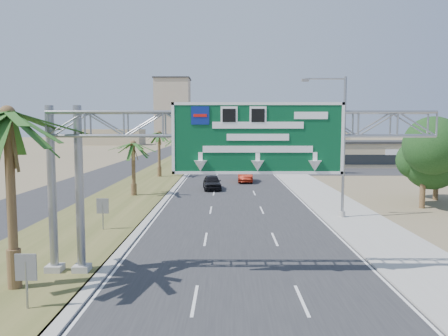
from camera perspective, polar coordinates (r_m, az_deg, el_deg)
road at (r=118.95m, az=0.61°, el=2.14°), size 12.00×300.00×0.02m
sidewalk_right at (r=119.31m, az=4.69°, el=2.15°), size 4.00×300.00×0.10m
median_grass at (r=119.29m, az=-4.21°, el=2.16°), size 7.00×300.00×0.12m
opposing_road at (r=120.03m, az=-7.54°, el=2.12°), size 8.00×300.00×0.02m
sign_gantry at (r=18.70m, az=-0.46°, el=4.10°), size 16.75×1.24×7.50m
palm_near at (r=18.74m, az=-26.44°, el=6.23°), size 5.70×5.70×8.35m
palm_row_b at (r=41.71m, az=-11.79°, el=3.02°), size 3.99×3.99×5.95m
palm_row_c at (r=57.43m, az=-8.49°, el=4.41°), size 3.99×3.99×6.75m
palm_row_d at (r=75.30m, az=-6.41°, el=3.67°), size 3.99×3.99×5.45m
palm_row_e at (r=94.18m, az=-5.09°, el=4.40°), size 3.99×3.99×6.15m
palm_row_f at (r=119.10m, az=-3.98°, el=4.39°), size 3.99×3.99×5.75m
streetlight_near at (r=31.88m, az=15.01°, el=1.94°), size 3.27×0.44×10.00m
streetlight_mid at (r=61.34m, az=7.85°, el=3.56°), size 3.27×0.44×10.00m
streetlight_far at (r=97.13m, az=5.02°, el=4.19°), size 3.27×0.44×10.00m
signal_mast at (r=80.98m, az=4.47°, el=4.10°), size 10.28×0.71×8.00m
store_building at (r=78.31m, az=17.17°, el=1.76°), size 18.00×10.00×4.00m
oak_near at (r=38.26m, az=24.68°, el=1.91°), size 4.50×4.50×6.80m
oak_far at (r=43.19m, az=26.08°, el=1.23°), size 3.50×3.50×5.60m
median_signback_a at (r=17.07m, az=-24.44°, el=-12.20°), size 0.75×0.08×2.08m
median_signback_b at (r=28.28m, az=-15.57°, el=-5.09°), size 0.75×0.08×2.08m
tower_distant at (r=260.87m, az=-6.72°, el=7.63°), size 20.00×16.00×35.00m
building_distant_left at (r=174.48m, az=-14.49°, el=3.94°), size 24.00×14.00×6.00m
building_distant_right at (r=151.98m, az=11.93°, el=3.64°), size 20.00×12.00×5.00m
car_left_lane at (r=45.72m, az=-1.59°, el=-1.89°), size 2.20×4.62×1.52m
car_mid_lane at (r=52.15m, az=2.78°, el=-0.96°), size 1.82×4.92×1.61m
car_right_lane at (r=86.84m, az=2.08°, el=1.48°), size 2.87×5.54×1.49m
car_far at (r=101.97m, az=-0.20°, el=1.99°), size 2.15×4.63×1.31m
pole_sign_red_near at (r=62.02m, az=11.96°, el=5.40°), size 2.30×1.28×8.60m
pole_sign_blue at (r=61.99m, az=12.71°, el=4.01°), size 2.00×0.85×7.20m
pole_sign_red_far at (r=82.66m, az=7.07°, el=5.24°), size 2.17×1.02×8.23m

